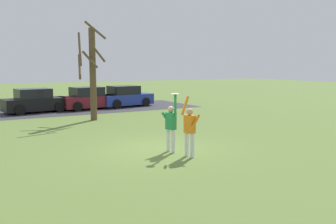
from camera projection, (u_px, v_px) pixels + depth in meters
name	position (u px, v px, depth m)	size (l,w,h in m)	color
ground_plane	(160.00, 149.00, 13.02)	(120.00, 120.00, 0.00)	olive
person_catcher	(171.00, 125.00, 12.51)	(0.49, 0.58, 2.08)	silver
person_defender	(190.00, 128.00, 11.83)	(0.52, 0.61, 2.04)	silver
frisbee_disc	(175.00, 94.00, 12.21)	(0.27, 0.27, 0.02)	white
parked_car_black	(35.00, 102.00, 23.61)	(4.29, 2.43, 1.59)	black
parked_car_maroon	(89.00, 99.00, 25.54)	(4.29, 2.43, 1.59)	maroon
parked_car_blue	(125.00, 97.00, 27.17)	(4.29, 2.43, 1.59)	#233893
parking_strip	(85.00, 109.00, 25.63)	(16.30, 6.40, 0.01)	#38383D
bare_tree_tall	(92.00, 71.00, 19.88)	(1.67, 1.66, 5.46)	brown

